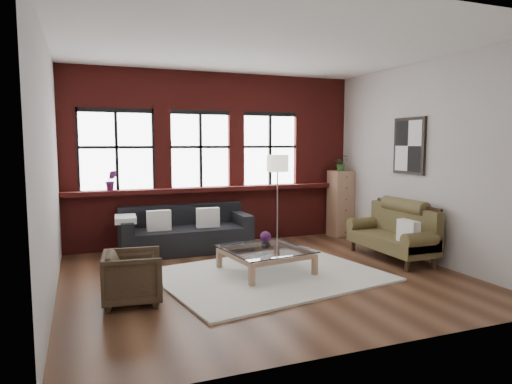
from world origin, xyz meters
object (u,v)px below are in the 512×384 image
object	(u,v)px
floor_lamp	(277,197)
dark_sofa	(186,229)
vintage_settee	(391,232)
vase	(266,244)
armchair	(133,277)
drawer_chest	(340,204)
coffee_table	(266,261)

from	to	relation	value
floor_lamp	dark_sofa	bearing A→B (deg)	174.34
vintage_settee	vase	world-z (taller)	vintage_settee
armchair	vase	xyz separation A→B (m)	(1.94, 0.58, 0.13)
vintage_settee	armchair	bearing A→B (deg)	-171.83
drawer_chest	coffee_table	bearing A→B (deg)	-141.48
vintage_settee	drawer_chest	bearing A→B (deg)	83.23
dark_sofa	drawer_chest	world-z (taller)	drawer_chest
armchair	vase	size ratio (longest dim) A/B	4.97
coffee_table	dark_sofa	bearing A→B (deg)	114.30
vintage_settee	coffee_table	distance (m)	2.24
armchair	floor_lamp	bearing A→B (deg)	-46.12
coffee_table	drawer_chest	distance (m)	3.18
armchair	coffee_table	world-z (taller)	armchair
dark_sofa	vintage_settee	size ratio (longest dim) A/B	1.34
vase	drawer_chest	xyz separation A→B (m)	(2.46, 1.95, 0.23)
dark_sofa	vintage_settee	bearing A→B (deg)	-29.93
drawer_chest	floor_lamp	bearing A→B (deg)	-166.80
vintage_settee	dark_sofa	bearing A→B (deg)	150.07
vase	drawer_chest	world-z (taller)	drawer_chest
vase	vintage_settee	bearing A→B (deg)	0.41
floor_lamp	vase	bearing A→B (deg)	-119.16
vase	floor_lamp	distance (m)	1.88
coffee_table	vase	xyz separation A→B (m)	(0.00, 0.00, 0.26)
armchair	vase	bearing A→B (deg)	-66.91
vintage_settee	coffee_table	size ratio (longest dim) A/B	1.47
dark_sofa	vintage_settee	world-z (taller)	vintage_settee
armchair	coffee_table	size ratio (longest dim) A/B	0.60
vase	drawer_chest	distance (m)	3.15
vase	floor_lamp	world-z (taller)	floor_lamp
coffee_table	drawer_chest	size ratio (longest dim) A/B	0.85
dark_sofa	coffee_table	distance (m)	1.94
vintage_settee	drawer_chest	world-z (taller)	drawer_chest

